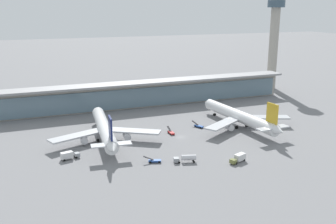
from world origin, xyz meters
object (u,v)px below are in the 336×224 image
object	(u,v)px
service_truck_near_nose_grey	(186,158)
control_tower	(274,35)
service_truck_under_wing_blue	(199,126)
service_truck_mid_apron_red	(171,132)
service_truck_on_taxiway_blue	(154,161)
airliner_centre_stand	(240,117)
service_truck_by_tail_grey	(69,155)
airliner_left_stand	(104,129)
service_truck_at_far_stand_olive	(239,158)

from	to	relation	value
service_truck_near_nose_grey	control_tower	world-z (taller)	control_tower
service_truck_under_wing_blue	control_tower	xyz separation A→B (m)	(90.85, 66.58, 37.15)
service_truck_mid_apron_red	service_truck_on_taxiway_blue	bearing A→B (deg)	-122.51
service_truck_mid_apron_red	airliner_centre_stand	bearing A→B (deg)	-3.91
airliner_centre_stand	service_truck_on_taxiway_blue	xyz separation A→B (m)	(-54.74, -27.26, -4.54)
airliner_centre_stand	service_truck_by_tail_grey	distance (m)	85.47
service_truck_mid_apron_red	service_truck_near_nose_grey	bearing A→B (deg)	-102.52
airliner_left_stand	service_truck_under_wing_blue	xyz separation A→B (m)	(47.23, 1.57, -4.54)
service_truck_under_wing_blue	service_truck_on_taxiway_blue	world-z (taller)	same
service_truck_by_tail_grey	service_truck_at_far_stand_olive	size ratio (longest dim) A/B	1.00
airliner_left_stand	airliner_centre_stand	world-z (taller)	same
service_truck_near_nose_grey	service_truck_at_far_stand_olive	world-z (taller)	service_truck_at_far_stand_olive
airliner_left_stand	service_truck_near_nose_grey	bearing A→B (deg)	-57.60
service_truck_under_wing_blue	control_tower	size ratio (longest dim) A/B	0.10
airliner_centre_stand	service_truck_under_wing_blue	bearing A→B (deg)	160.70
service_truck_under_wing_blue	service_truck_near_nose_grey	bearing A→B (deg)	-122.12
service_truck_by_tail_grey	service_truck_at_far_stand_olive	distance (m)	65.83
service_truck_under_wing_blue	service_truck_at_far_stand_olive	distance (m)	45.74
airliner_centre_stand	service_truck_by_tail_grey	world-z (taller)	airliner_centre_stand
airliner_left_stand	service_truck_at_far_stand_olive	size ratio (longest dim) A/B	8.35
airliner_left_stand	service_truck_mid_apron_red	xyz separation A→B (m)	(30.77, -2.76, -4.54)
service_truck_under_wing_blue	service_truck_on_taxiway_blue	bearing A→B (deg)	-136.12
airliner_left_stand	service_truck_under_wing_blue	distance (m)	47.47
airliner_centre_stand	service_truck_by_tail_grey	xyz separation A→B (m)	(-84.57, -11.80, -3.66)
service_truck_under_wing_blue	service_truck_mid_apron_red	bearing A→B (deg)	-165.28
service_truck_under_wing_blue	service_truck_by_tail_grey	xyz separation A→B (m)	(-65.23, -18.57, 0.88)
control_tower	service_truck_under_wing_blue	bearing A→B (deg)	-143.76
service_truck_on_taxiway_blue	service_truck_at_far_stand_olive	xyz separation A→B (m)	(30.26, -11.42, 0.88)
service_truck_mid_apron_red	control_tower	bearing A→B (deg)	33.46
service_truck_by_tail_grey	service_truck_on_taxiway_blue	distance (m)	33.61
service_truck_mid_apron_red	service_truck_on_taxiway_blue	world-z (taller)	same
airliner_left_stand	service_truck_by_tail_grey	xyz separation A→B (m)	(-18.00, -17.00, -3.66)
service_truck_mid_apron_red	service_truck_at_far_stand_olive	distance (m)	42.66
control_tower	service_truck_near_nose_grey	bearing A→B (deg)	-137.62
service_truck_at_far_stand_olive	service_truck_on_taxiway_blue	bearing A→B (deg)	159.33
service_truck_on_taxiway_blue	airliner_left_stand	bearing A→B (deg)	110.03
airliner_centre_stand	service_truck_mid_apron_red	xyz separation A→B (m)	(-35.80, 2.45, -4.54)
service_truck_near_nose_grey	control_tower	bearing A→B (deg)	42.38
airliner_centre_stand	airliner_left_stand	bearing A→B (deg)	175.53
airliner_left_stand	service_truck_near_nose_grey	world-z (taller)	airliner_left_stand
service_truck_on_taxiway_blue	control_tower	bearing A→B (deg)	38.55
airliner_centre_stand	service_truck_at_far_stand_olive	bearing A→B (deg)	-122.33
airliner_left_stand	service_truck_mid_apron_red	world-z (taller)	airliner_left_stand
airliner_centre_stand	service_truck_under_wing_blue	world-z (taller)	airliner_centre_stand
service_truck_near_nose_grey	service_truck_on_taxiway_blue	size ratio (longest dim) A/B	1.29
service_truck_by_tail_grey	control_tower	size ratio (longest dim) A/B	0.11
control_tower	service_truck_mid_apron_red	bearing A→B (deg)	-146.54
service_truck_under_wing_blue	service_truck_mid_apron_red	distance (m)	17.01
service_truck_under_wing_blue	service_truck_by_tail_grey	bearing A→B (deg)	-164.11
service_truck_mid_apron_red	service_truck_by_tail_grey	size ratio (longest dim) A/B	0.89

